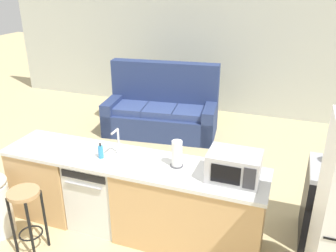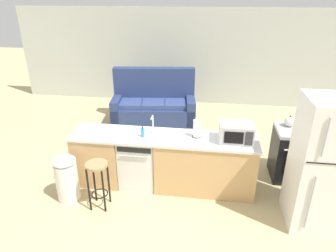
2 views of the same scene
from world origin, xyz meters
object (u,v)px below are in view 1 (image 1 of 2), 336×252
Objects in this scene: microwave at (234,166)px; paper_towel_roll at (177,154)px; kettle at (333,155)px; bar_stool at (26,208)px; dishwasher at (100,191)px; soap_bottle at (101,152)px; couch at (162,111)px.

microwave is 1.77× the size of paper_towel_roll.
kettle is at bearing 36.41° from microwave.
microwave is 0.68× the size of bar_stool.
dishwasher is 1.11m from paper_towel_roll.
dishwasher is 1.68× the size of microwave.
microwave is 1.42m from soap_bottle.
paper_towel_roll is 0.13× the size of couch.
soap_bottle is 0.24× the size of bar_stool.
microwave is 2.84× the size of soap_bottle.
paper_towel_roll is (-0.59, 0.06, -0.00)m from microwave.
dishwasher is 0.56m from soap_bottle.
paper_towel_roll is (0.92, 0.05, 0.62)m from dishwasher.
microwave is 2.44× the size of kettle.
kettle is at bearing 15.58° from dishwasher.
kettle is (2.34, 0.74, 0.01)m from soap_bottle.
kettle reaches higher than bar_stool.
bar_stool is (-1.36, -0.74, -0.50)m from paper_towel_roll.
paper_towel_roll reaches higher than kettle.
microwave is 0.24× the size of couch.
paper_towel_roll is at bearing 28.39° from bar_stool.
bar_stool is at bearing -123.22° from dishwasher.
microwave is (1.51, -0.00, 0.62)m from dishwasher.
soap_bottle is (0.09, -0.06, 0.55)m from dishwasher.
bar_stool is at bearing -151.61° from paper_towel_roll.
microwave reaches higher than dishwasher.
soap_bottle is at bearing -82.70° from couch.
microwave is at bearing -5.39° from paper_towel_roll.
kettle reaches higher than soap_bottle.
paper_towel_roll is 0.38× the size of bar_stool.
couch reaches higher than kettle.
couch reaches higher than dishwasher.
soap_bottle is 0.94m from bar_stool.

